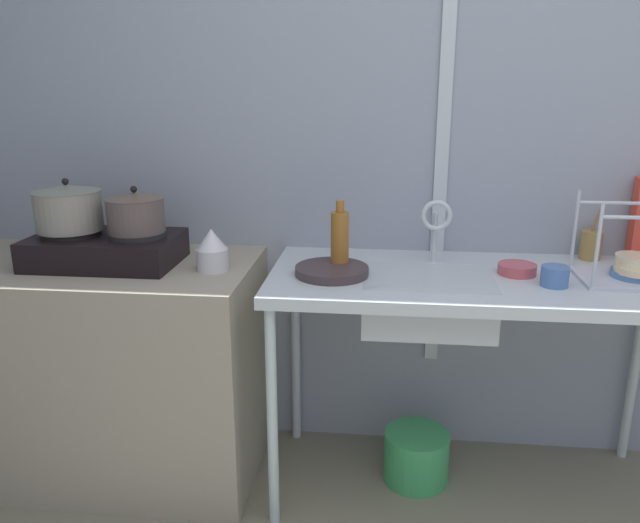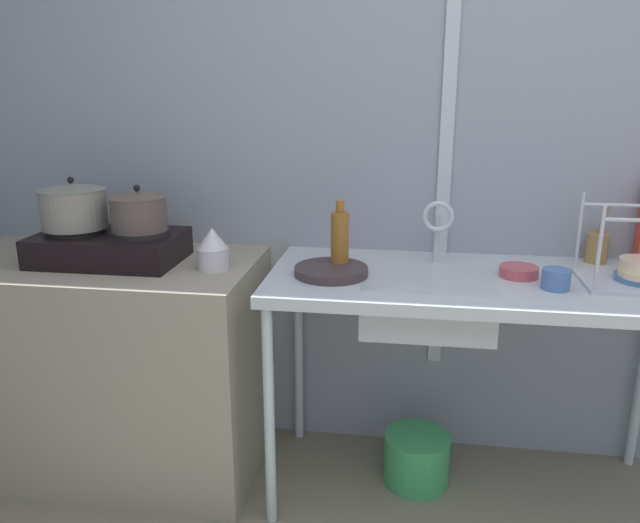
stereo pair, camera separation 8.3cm
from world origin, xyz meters
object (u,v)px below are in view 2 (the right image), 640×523
object	(u,v)px
frying_pan	(331,271)
bucket_on_floor	(417,458)
stove	(110,246)
pot_on_right_burner	(139,211)
pot_on_left_burner	(73,206)
utensil_jar	(597,247)
cup_by_rack	(556,279)
sink_basin	(427,302)
small_bowl_on_drainboard	(519,271)
faucet	(438,222)
percolator	(213,249)
bottle_by_sink	(340,240)

from	to	relation	value
frying_pan	bucket_on_floor	distance (m)	0.82
stove	pot_on_right_burner	distance (m)	0.18
pot_on_left_burner	utensil_jar	world-z (taller)	pot_on_left_burner
pot_on_left_burner	frying_pan	size ratio (longest dim) A/B	0.94
utensil_jar	bucket_on_floor	size ratio (longest dim) A/B	0.86
frying_pan	bucket_on_floor	size ratio (longest dim) A/B	1.02
utensil_jar	pot_on_left_burner	bearing A→B (deg)	-172.44
stove	cup_by_rack	xyz separation A→B (m)	(1.55, -0.09, -0.02)
pot_on_left_burner	pot_on_right_burner	bearing A→B (deg)	0.00
stove	sink_basin	distance (m)	1.16
pot_on_right_burner	cup_by_rack	world-z (taller)	pot_on_right_burner
frying_pan	pot_on_left_burner	bearing A→B (deg)	177.06
bucket_on_floor	small_bowl_on_drainboard	bearing A→B (deg)	0.62
faucet	frying_pan	distance (m)	0.42
sink_basin	percolator	bearing A→B (deg)	-179.72
pot_on_right_burner	bottle_by_sink	world-z (taller)	pot_on_right_burner
sink_basin	cup_by_rack	bearing A→B (deg)	-7.74
percolator	bucket_on_floor	size ratio (longest dim) A/B	0.60
utensil_jar	pot_on_right_burner	bearing A→B (deg)	-171.31
stove	small_bowl_on_drainboard	bearing A→B (deg)	1.14
frying_pan	cup_by_rack	world-z (taller)	cup_by_rack
pot_on_right_burner	stove	bearing A→B (deg)	-180.00
percolator	cup_by_rack	size ratio (longest dim) A/B	1.68
pot_on_right_burner	bottle_by_sink	bearing A→B (deg)	1.19
sink_basin	frying_pan	world-z (taller)	frying_pan
stove	sink_basin	xyz separation A→B (m)	(1.15, -0.03, -0.14)
stove	utensil_jar	xyz separation A→B (m)	(1.76, 0.25, -0.00)
bucket_on_floor	cup_by_rack	bearing A→B (deg)	-15.81
sink_basin	cup_by_rack	world-z (taller)	cup_by_rack
small_bowl_on_drainboard	bottle_by_sink	distance (m)	0.62
faucet	frying_pan	size ratio (longest dim) A/B	0.94
cup_by_rack	small_bowl_on_drainboard	distance (m)	0.15
pot_on_left_burner	pot_on_right_burner	distance (m)	0.25
stove	percolator	world-z (taller)	percolator
small_bowl_on_drainboard	sink_basin	bearing A→B (deg)	-168.12
percolator	pot_on_right_burner	bearing A→B (deg)	172.23
sink_basin	bottle_by_sink	xyz separation A→B (m)	(-0.31, 0.05, 0.19)
faucet	utensil_jar	bearing A→B (deg)	12.16
cup_by_rack	utensil_jar	distance (m)	0.40
sink_basin	cup_by_rack	xyz separation A→B (m)	(0.40, -0.05, 0.12)
faucet	bucket_on_floor	xyz separation A→B (m)	(-0.04, -0.10, -0.90)
pot_on_left_burner	faucet	world-z (taller)	pot_on_left_burner
bucket_on_floor	frying_pan	bearing A→B (deg)	-166.95
percolator	frying_pan	size ratio (longest dim) A/B	0.59
pot_on_left_burner	cup_by_rack	xyz separation A→B (m)	(1.67, -0.09, -0.17)
sink_basin	frying_pan	xyz separation A→B (m)	(-0.33, -0.01, 0.10)
bucket_on_floor	stove	bearing A→B (deg)	-178.71
frying_pan	small_bowl_on_drainboard	xyz separation A→B (m)	(0.63, 0.08, 0.00)
pot_on_right_burner	cup_by_rack	xyz separation A→B (m)	(1.43, -0.09, -0.16)
percolator	bottle_by_sink	bearing A→B (deg)	6.89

